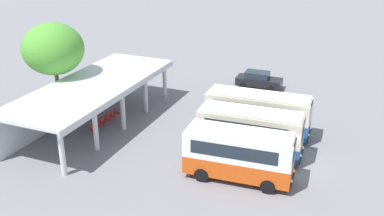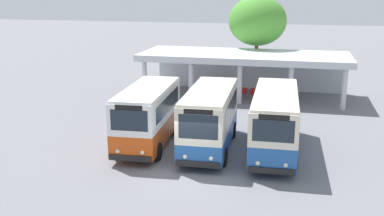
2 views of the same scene
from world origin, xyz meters
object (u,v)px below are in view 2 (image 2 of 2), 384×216
Objects in this scene: city_bus_second_in_row at (210,117)px; waiting_chair_middle_seat at (235,91)px; waiting_chair_end_by_column at (218,91)px; waiting_chair_far_end_seat at (262,93)px; city_bus_middle_cream at (275,119)px; waiting_chair_second_from_end at (226,91)px; waiting_chair_fifth_seat at (253,93)px; waiting_chair_fourth_seat at (244,92)px; city_bus_nearest_orange at (148,114)px.

city_bus_second_in_row reaches higher than waiting_chair_middle_seat.
waiting_chair_far_end_seat is at bearing 2.04° from waiting_chair_end_by_column.
city_bus_second_in_row is 3.35m from city_bus_middle_cream.
city_bus_second_in_row is 8.33× the size of waiting_chair_second_from_end.
city_bus_middle_cream is 9.09× the size of waiting_chair_fifth_seat.
waiting_chair_second_from_end and waiting_chair_fourth_seat have the same top height.
waiting_chair_middle_seat is at bearing 177.82° from waiting_chair_fifth_seat.
city_bus_nearest_orange is at bearing -104.26° from waiting_chair_middle_seat.
city_bus_nearest_orange is at bearing -110.36° from waiting_chair_fifth_seat.
city_bus_middle_cream is at bearing -72.27° from waiting_chair_middle_seat.
city_bus_middle_cream reaches higher than waiting_chair_fourth_seat.
waiting_chair_second_from_end is at bearing -177.70° from waiting_chair_fourth_seat.
waiting_chair_fourth_seat is at bearing 2.30° from waiting_chair_second_from_end.
city_bus_nearest_orange is 12.72m from waiting_chair_fifth_seat.
city_bus_nearest_orange is at bearing -101.20° from waiting_chair_second_from_end.
waiting_chair_fifth_seat is at bearing 1.83° from waiting_chair_end_by_column.
waiting_chair_fourth_seat is 1.00× the size of waiting_chair_fifth_seat.
waiting_chair_far_end_seat is (3.44, 0.12, 0.00)m from waiting_chair_end_by_column.
waiting_chair_middle_seat is 2.06m from waiting_chair_far_end_seat.
waiting_chair_fourth_seat is (2.06, 0.10, 0.00)m from waiting_chair_end_by_column.
waiting_chair_fifth_seat is at bearing 1.12° from waiting_chair_second_from_end.
waiting_chair_second_from_end is (2.34, 11.83, -1.25)m from city_bus_nearest_orange.
waiting_chair_second_from_end is at bearing 78.80° from city_bus_nearest_orange.
waiting_chair_end_by_column is (-1.68, 11.56, -1.26)m from city_bus_second_in_row.
waiting_chair_end_by_column and waiting_chair_fourth_seat have the same top height.
city_bus_nearest_orange is 7.89× the size of waiting_chair_fourth_seat.
waiting_chair_middle_seat is 1.38m from waiting_chair_fifth_seat.
waiting_chair_fourth_seat and waiting_chair_fifth_seat have the same top height.
waiting_chair_middle_seat is (-0.30, 11.70, -1.26)m from city_bus_second_in_row.
city_bus_nearest_orange is at bearing -98.00° from waiting_chair_end_by_column.
city_bus_second_in_row is at bearing -81.75° from waiting_chair_end_by_column.
city_bus_second_in_row is at bearing -98.57° from waiting_chair_far_end_seat.
city_bus_second_in_row is at bearing -85.13° from waiting_chair_second_from_end.
city_bus_nearest_orange is at bearing -107.37° from waiting_chair_fourth_seat.
city_bus_second_in_row is 11.74m from waiting_chair_fourth_seat.
city_bus_nearest_orange is at bearing -176.18° from city_bus_second_in_row.
waiting_chair_fifth_seat is at bearing 84.74° from city_bus_second_in_row.
waiting_chair_middle_seat is at bearing 7.68° from waiting_chair_second_from_end.
waiting_chair_far_end_seat is (5.09, 11.91, -1.25)m from city_bus_nearest_orange.
city_bus_middle_cream is 12.36m from waiting_chair_end_by_column.
city_bus_second_in_row is at bearing -174.30° from city_bus_middle_cream.
waiting_chair_middle_seat is at bearing 91.48° from city_bus_second_in_row.
city_bus_middle_cream is at bearing -75.42° from waiting_chair_fourth_seat.
city_bus_nearest_orange is 0.87× the size of city_bus_middle_cream.
city_bus_middle_cream is (3.33, 0.33, -0.02)m from city_bus_second_in_row.
waiting_chair_middle_seat is (-3.64, 11.37, -1.25)m from city_bus_middle_cream.
city_bus_nearest_orange is 7.89× the size of waiting_chair_far_end_seat.
waiting_chair_second_from_end is (0.69, 0.05, 0.00)m from waiting_chair_end_by_column.
city_bus_middle_cream is (6.67, 0.55, -0.01)m from city_bus_nearest_orange.
waiting_chair_middle_seat is 1.00× the size of waiting_chair_far_end_seat.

